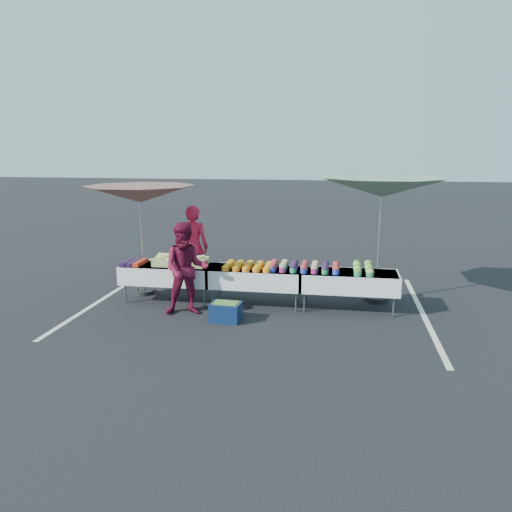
% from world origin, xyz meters
% --- Properties ---
extents(ground, '(80.00, 80.00, 0.00)m').
position_xyz_m(ground, '(0.00, 0.00, 0.00)').
color(ground, black).
extents(stripe_left, '(0.10, 5.00, 0.00)m').
position_xyz_m(stripe_left, '(-3.20, 0.00, 0.00)').
color(stripe_left, silver).
rests_on(stripe_left, ground).
extents(stripe_right, '(0.10, 5.00, 0.00)m').
position_xyz_m(stripe_right, '(3.20, 0.00, 0.00)').
color(stripe_right, silver).
rests_on(stripe_right, ground).
extents(table_left, '(1.86, 0.81, 0.75)m').
position_xyz_m(table_left, '(-1.80, 0.00, 0.58)').
color(table_left, white).
rests_on(table_left, ground).
extents(table_center, '(1.86, 0.81, 0.75)m').
position_xyz_m(table_center, '(0.00, 0.00, 0.58)').
color(table_center, white).
rests_on(table_center, ground).
extents(table_right, '(1.86, 0.81, 0.75)m').
position_xyz_m(table_right, '(1.80, 0.00, 0.58)').
color(table_right, white).
rests_on(table_right, ground).
extents(berry_punnets, '(0.40, 0.54, 0.08)m').
position_xyz_m(berry_punnets, '(-2.51, -0.06, 0.79)').
color(berry_punnets, black).
rests_on(berry_punnets, table_left).
extents(corn_pile, '(1.16, 0.57, 0.26)m').
position_xyz_m(corn_pile, '(-1.55, 0.04, 0.84)').
color(corn_pile, '#9AC163').
rests_on(corn_pile, table_left).
extents(plastic_bags, '(0.30, 0.25, 0.05)m').
position_xyz_m(plastic_bags, '(-1.50, -0.30, 0.78)').
color(plastic_bags, white).
rests_on(plastic_bags, table_left).
extents(carrot_bowls, '(0.95, 0.69, 0.11)m').
position_xyz_m(carrot_bowls, '(-0.15, -0.01, 0.80)').
color(carrot_bowls, orange).
rests_on(carrot_bowls, table_center).
extents(potato_cups, '(1.34, 0.58, 0.16)m').
position_xyz_m(potato_cups, '(0.95, 0.00, 0.83)').
color(potato_cups, '#2739B8').
rests_on(potato_cups, table_right).
extents(bean_baskets, '(0.36, 0.86, 0.15)m').
position_xyz_m(bean_baskets, '(2.06, 0.08, 0.82)').
color(bean_baskets, '#238F4F').
rests_on(bean_baskets, table_right).
extents(vendor, '(0.70, 0.48, 1.84)m').
position_xyz_m(vendor, '(-1.59, 1.10, 0.92)').
color(vendor, red).
rests_on(vendor, ground).
extents(customer, '(0.99, 0.86, 1.74)m').
position_xyz_m(customer, '(-1.19, -0.75, 0.87)').
color(customer, maroon).
rests_on(customer, ground).
extents(umbrella_left, '(3.01, 3.01, 2.33)m').
position_xyz_m(umbrella_left, '(-2.50, 0.40, 2.12)').
color(umbrella_left, black).
rests_on(umbrella_left, ground).
extents(umbrella_right, '(3.23, 3.23, 2.53)m').
position_xyz_m(umbrella_right, '(2.38, 0.71, 2.29)').
color(umbrella_right, black).
rests_on(umbrella_right, ground).
extents(storage_bin, '(0.56, 0.43, 0.35)m').
position_xyz_m(storage_bin, '(-0.38, -1.01, 0.18)').
color(storage_bin, '#0E2147').
rests_on(storage_bin, ground).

